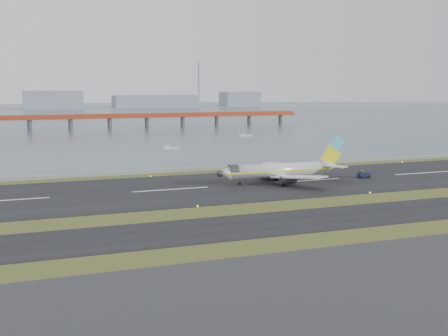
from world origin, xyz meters
The scene contains 12 objects.
ground centered at (0.00, 0.00, 0.00)m, with size 1000.00×1000.00×0.00m, color #3B4819.
apron_strip centered at (0.00, -55.00, 0.05)m, with size 1000.00×50.00×0.10m, color #323234.
taxiway_strip centered at (0.00, -12.00, 0.05)m, with size 1000.00×18.00×0.10m, color black.
runway_strip centered at (0.00, 30.00, 0.05)m, with size 1000.00×45.00×0.10m, color black.
seawall centered at (0.00, 60.00, 0.50)m, with size 1000.00×2.50×1.00m, color gray.
bay_water centered at (0.00, 460.00, 0.00)m, with size 1400.00×800.00×1.30m, color #4B5B6B.
red_pier centered at (20.00, 250.00, 7.28)m, with size 260.00×5.00×10.20m.
far_shoreline centered at (13.62, 620.00, 6.07)m, with size 1400.00×80.00×60.50m.
airliner centered at (31.83, 30.16, 3.46)m, with size 38.52×32.89×12.80m.
pushback_tug centered at (57.57, 28.61, 1.05)m, with size 3.58×2.36×2.17m.
workboat_near centered at (24.81, 122.04, 0.57)m, with size 7.60×3.15×1.79m.
workboat_far centered at (79.18, 169.52, 0.56)m, with size 7.42×2.82×1.76m.
Camera 1 is at (-37.17, -107.96, 26.19)m, focal length 45.00 mm.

